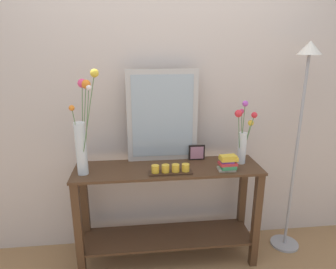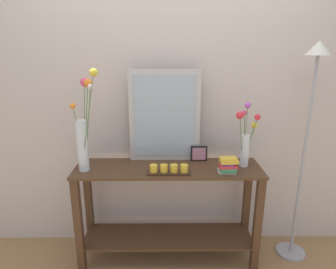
{
  "view_description": "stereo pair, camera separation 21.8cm",
  "coord_description": "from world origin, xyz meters",
  "px_view_note": "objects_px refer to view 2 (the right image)",
  "views": [
    {
      "loc": [
        -0.23,
        -2.08,
        1.71
      ],
      "look_at": [
        0.0,
        0.0,
        1.08
      ],
      "focal_mm": 31.55,
      "sensor_mm": 36.0,
      "label": 1
    },
    {
      "loc": [
        -0.02,
        -2.1,
        1.71
      ],
      "look_at": [
        0.0,
        0.0,
        1.08
      ],
      "focal_mm": 31.55,
      "sensor_mm": 36.0,
      "label": 2
    }
  ],
  "objects_px": {
    "picture_frame_small": "(199,154)",
    "floor_lamp": "(309,120)",
    "console_table": "(168,205)",
    "candle_tray": "(169,170)",
    "book_stack": "(228,165)",
    "mirror_leaning": "(165,116)",
    "tall_vase_left": "(84,130)",
    "vase_right": "(246,140)"
  },
  "relations": [
    {
      "from": "candle_tray",
      "to": "vase_right",
      "type": "bearing_deg",
      "value": 12.42
    },
    {
      "from": "console_table",
      "to": "floor_lamp",
      "type": "relative_size",
      "value": 0.81
    },
    {
      "from": "mirror_leaning",
      "to": "candle_tray",
      "type": "relative_size",
      "value": 2.29
    },
    {
      "from": "console_table",
      "to": "mirror_leaning",
      "type": "xyz_separation_m",
      "value": [
        -0.02,
        0.17,
        0.69
      ]
    },
    {
      "from": "book_stack",
      "to": "vase_right",
      "type": "bearing_deg",
      "value": 38.81
    },
    {
      "from": "tall_vase_left",
      "to": "vase_right",
      "type": "bearing_deg",
      "value": 2.72
    },
    {
      "from": "mirror_leaning",
      "to": "candle_tray",
      "type": "distance_m",
      "value": 0.44
    },
    {
      "from": "vase_right",
      "to": "mirror_leaning",
      "type": "bearing_deg",
      "value": 166.15
    },
    {
      "from": "vase_right",
      "to": "book_stack",
      "type": "bearing_deg",
      "value": -141.19
    },
    {
      "from": "tall_vase_left",
      "to": "book_stack",
      "type": "xyz_separation_m",
      "value": [
        1.05,
        -0.06,
        -0.25
      ]
    },
    {
      "from": "picture_frame_small",
      "to": "floor_lamp",
      "type": "height_order",
      "value": "floor_lamp"
    },
    {
      "from": "tall_vase_left",
      "to": "book_stack",
      "type": "bearing_deg",
      "value": -3.46
    },
    {
      "from": "candle_tray",
      "to": "picture_frame_small",
      "type": "height_order",
      "value": "picture_frame_small"
    },
    {
      "from": "console_table",
      "to": "floor_lamp",
      "type": "height_order",
      "value": "floor_lamp"
    },
    {
      "from": "mirror_leaning",
      "to": "floor_lamp",
      "type": "relative_size",
      "value": 0.42
    },
    {
      "from": "tall_vase_left",
      "to": "candle_tray",
      "type": "height_order",
      "value": "tall_vase_left"
    },
    {
      "from": "picture_frame_small",
      "to": "book_stack",
      "type": "height_order",
      "value": "picture_frame_small"
    },
    {
      "from": "picture_frame_small",
      "to": "book_stack",
      "type": "relative_size",
      "value": 0.91
    },
    {
      "from": "console_table",
      "to": "candle_tray",
      "type": "relative_size",
      "value": 4.49
    },
    {
      "from": "vase_right",
      "to": "book_stack",
      "type": "distance_m",
      "value": 0.25
    },
    {
      "from": "vase_right",
      "to": "book_stack",
      "type": "height_order",
      "value": "vase_right"
    },
    {
      "from": "mirror_leaning",
      "to": "floor_lamp",
      "type": "xyz_separation_m",
      "value": [
        1.08,
        -0.12,
        -0.0
      ]
    },
    {
      "from": "vase_right",
      "to": "floor_lamp",
      "type": "xyz_separation_m",
      "value": [
        0.47,
        0.03,
        0.15
      ]
    },
    {
      "from": "mirror_leaning",
      "to": "vase_right",
      "type": "bearing_deg",
      "value": -13.85
    },
    {
      "from": "vase_right",
      "to": "picture_frame_small",
      "type": "relative_size",
      "value": 3.85
    },
    {
      "from": "console_table",
      "to": "book_stack",
      "type": "bearing_deg",
      "value": -13.56
    },
    {
      "from": "console_table",
      "to": "picture_frame_small",
      "type": "relative_size",
      "value": 10.9
    },
    {
      "from": "console_table",
      "to": "picture_frame_small",
      "type": "xyz_separation_m",
      "value": [
        0.25,
        0.13,
        0.39
      ]
    },
    {
      "from": "candle_tray",
      "to": "book_stack",
      "type": "relative_size",
      "value": 2.2
    },
    {
      "from": "picture_frame_small",
      "to": "floor_lamp",
      "type": "bearing_deg",
      "value": -5.7
    },
    {
      "from": "book_stack",
      "to": "floor_lamp",
      "type": "height_order",
      "value": "floor_lamp"
    },
    {
      "from": "candle_tray",
      "to": "picture_frame_small",
      "type": "relative_size",
      "value": 2.43
    },
    {
      "from": "vase_right",
      "to": "candle_tray",
      "type": "height_order",
      "value": "vase_right"
    },
    {
      "from": "candle_tray",
      "to": "book_stack",
      "type": "distance_m",
      "value": 0.43
    },
    {
      "from": "candle_tray",
      "to": "console_table",
      "type": "bearing_deg",
      "value": 93.06
    },
    {
      "from": "mirror_leaning",
      "to": "book_stack",
      "type": "distance_m",
      "value": 0.62
    },
    {
      "from": "picture_frame_small",
      "to": "book_stack",
      "type": "distance_m",
      "value": 0.3
    },
    {
      "from": "candle_tray",
      "to": "book_stack",
      "type": "xyz_separation_m",
      "value": [
        0.43,
        0.01,
        0.03
      ]
    },
    {
      "from": "console_table",
      "to": "mirror_leaning",
      "type": "bearing_deg",
      "value": 98.5
    },
    {
      "from": "book_stack",
      "to": "floor_lamp",
      "type": "bearing_deg",
      "value": 13.91
    },
    {
      "from": "tall_vase_left",
      "to": "candle_tray",
      "type": "relative_size",
      "value": 2.37
    },
    {
      "from": "tall_vase_left",
      "to": "vase_right",
      "type": "relative_size",
      "value": 1.49
    }
  ]
}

